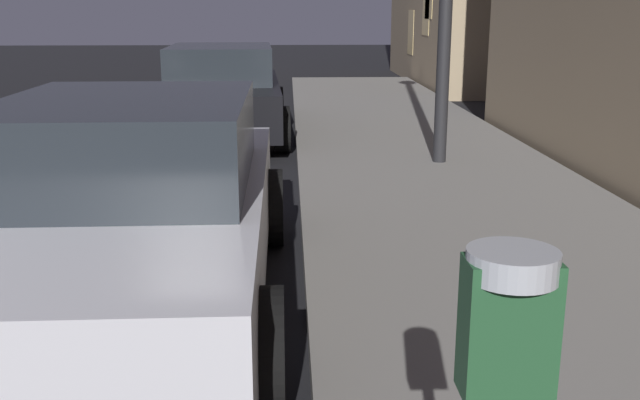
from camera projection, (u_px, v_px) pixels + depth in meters
name	position (u px, v px, depth m)	size (l,w,h in m)	color
parking_meter	(503.00, 396.00, 1.55)	(0.19, 0.19, 1.35)	#59595B
car_silver	(131.00, 208.00, 4.77)	(2.03, 4.38, 1.43)	#B7B7BF
car_black	(222.00, 92.00, 11.34)	(2.14, 4.36, 1.43)	black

